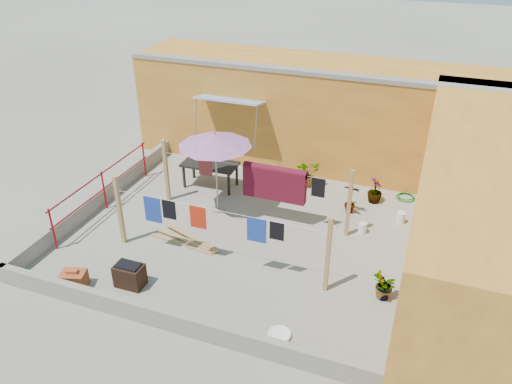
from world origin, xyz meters
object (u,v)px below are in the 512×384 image
brick_stack (74,280)px  green_hose (406,197)px  patio_umbrella (215,141)px  outdoor_table (210,166)px  white_basin (279,334)px  water_jug_a (401,218)px  brazier (130,275)px  plant_back_a (307,173)px  water_jug_b (362,228)px

brick_stack → green_hose: brick_stack is taller
patio_umbrella → outdoor_table: patio_umbrella is taller
white_basin → green_hose: size_ratio=0.86×
brick_stack → water_jug_a: (6.25, 5.04, -0.04)m
water_jug_a → brazier: bearing=-138.5°
brazier → white_basin: (3.47, -0.30, -0.23)m
brick_stack → water_jug_a: size_ratio=1.73×
patio_umbrella → water_jug_a: patio_umbrella is taller
brazier → water_jug_a: bearing=41.5°
plant_back_a → outdoor_table: bearing=-158.2°
green_hose → plant_back_a: (-2.83, -0.24, 0.36)m
brazier → green_hose: 7.86m
outdoor_table → water_jug_b: (4.58, -0.89, -0.53)m
patio_umbrella → outdoor_table: size_ratio=1.41×
patio_umbrella → green_hose: size_ratio=4.26×
white_basin → green_hose: (1.69, 6.22, -0.01)m
patio_umbrella → brick_stack: 4.64m
patio_umbrella → plant_back_a: (1.85, 2.20, -1.64)m
outdoor_table → green_hose: (5.43, 1.28, -0.64)m
brick_stack → water_jug_a: bearing=38.9°
brick_stack → water_jug_b: size_ratio=1.84×
white_basin → water_jug_b: 4.14m
patio_umbrella → plant_back_a: size_ratio=2.85×
brick_stack → plant_back_a: (3.41, 6.16, 0.20)m
green_hose → white_basin: bearing=-105.2°
outdoor_table → brick_stack: (-0.82, -5.12, -0.48)m
patio_umbrella → water_jug_a: 5.16m
white_basin → water_jug_b: water_jug_b is taller
white_basin → water_jug_b: size_ratio=1.38×
outdoor_table → green_hose: size_ratio=3.02×
patio_umbrella → brick_stack: (-1.56, -3.96, -1.84)m
water_jug_a → plant_back_a: size_ratio=0.44×
plant_back_a → white_basin: bearing=-79.2°
outdoor_table → green_hose: bearing=13.3°
patio_umbrella → water_jug_b: (3.84, 0.27, -1.89)m
outdoor_table → water_jug_b: 4.70m
outdoor_table → brick_stack: outdoor_table is taller
water_jug_a → outdoor_table: bearing=179.2°
brick_stack → brazier: bearing=23.7°
brick_stack → outdoor_table: bearing=80.9°
brazier → green_hose: size_ratio=1.15×
brick_stack → water_jug_b: bearing=38.1°
brazier → water_jug_a: (5.16, 4.56, -0.11)m
outdoor_table → green_hose: outdoor_table is taller
outdoor_table → white_basin: (3.73, -4.94, -0.63)m
outdoor_table → patio_umbrella: bearing=-57.2°
patio_umbrella → brazier: patio_umbrella is taller
patio_umbrella → green_hose: patio_umbrella is taller
patio_umbrella → outdoor_table: (-0.75, 1.16, -1.36)m
outdoor_table → plant_back_a: bearing=21.8°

